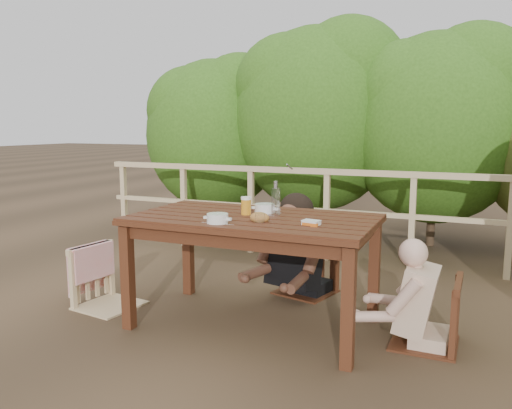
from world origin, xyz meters
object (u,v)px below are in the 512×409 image
at_px(chair_far, 306,242).
at_px(bottle, 276,200).
at_px(woman, 307,216).
at_px(butter_tub, 311,224).
at_px(soup_near, 218,220).
at_px(diner_right, 433,260).
at_px(tumbler, 260,219).
at_px(chair_left, 108,251).
at_px(beer_glass, 246,207).
at_px(soup_far, 265,209).
at_px(table, 253,272).
at_px(bread_roll, 260,218).
at_px(chair_right, 427,280).

xyz_separation_m(chair_far, bottle, (0.01, -0.78, 0.48)).
distance_m(woman, butter_tub, 1.10).
xyz_separation_m(soup_near, bottle, (0.26, 0.41, 0.09)).
xyz_separation_m(diner_right, tumbler, (-1.09, -0.36, 0.25)).
bearing_deg(chair_far, tumbler, -74.58).
bearing_deg(chair_far, chair_left, -129.86).
relative_size(tumbler, butter_tub, 0.72).
distance_m(chair_far, soup_near, 1.28).
bearing_deg(beer_glass, woman, 75.98).
xyz_separation_m(woman, soup_far, (-0.11, -0.72, 0.16)).
height_order(chair_far, tumbler, chair_far).
distance_m(woman, soup_far, 0.74).
relative_size(chair_left, chair_far, 1.01).
height_order(soup_near, soup_far, soup_far).
distance_m(table, bread_roll, 0.49).
distance_m(diner_right, bottle, 1.15).
xyz_separation_m(chair_left, soup_near, (1.12, -0.23, 0.38)).
distance_m(chair_left, diner_right, 2.49).
relative_size(chair_far, tumbler, 11.38).
bearing_deg(woman, bread_roll, 104.05).
xyz_separation_m(soup_far, butter_tub, (0.46, -0.31, -0.02)).
height_order(chair_far, butter_tub, chair_far).
bearing_deg(chair_far, soup_far, -83.97).
relative_size(chair_right, diner_right, 0.76).
xyz_separation_m(woman, diner_right, (1.10, -0.74, -0.10)).
xyz_separation_m(chair_left, diner_right, (2.47, 0.25, 0.13)).
height_order(table, butter_tub, butter_tub).
height_order(soup_near, tumbler, same).
xyz_separation_m(diner_right, bottle, (-1.09, -0.06, 0.35)).
height_order(chair_far, chair_right, chair_far).
xyz_separation_m(table, chair_right, (1.21, 0.14, 0.05)).
relative_size(chair_right, tumbler, 11.06).
relative_size(soup_far, butter_tub, 2.26).
bearing_deg(beer_glass, diner_right, 4.37).
height_order(chair_right, bread_roll, chair_right).
xyz_separation_m(soup_far, bread_roll, (0.09, -0.32, -0.00)).
bearing_deg(butter_tub, soup_near, -153.35).
height_order(chair_right, butter_tub, chair_right).
bearing_deg(table, chair_far, 80.93).
height_order(chair_far, woman, woman).
xyz_separation_m(chair_left, chair_right, (2.44, 0.25, -0.02)).
relative_size(chair_right, woman, 0.65).
xyz_separation_m(soup_near, butter_tub, (0.60, 0.19, -0.02)).
relative_size(beer_glass, bottle, 0.55).
xyz_separation_m(chair_far, soup_far, (-0.11, -0.70, 0.39)).
xyz_separation_m(woman, butter_tub, (0.35, -1.03, 0.14)).
xyz_separation_m(diner_right, soup_far, (-1.21, 0.02, 0.25)).
xyz_separation_m(diner_right, butter_tub, (-0.75, -0.29, 0.24)).
bearing_deg(diner_right, beer_glass, 95.53).
bearing_deg(table, butter_tub, -18.02).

